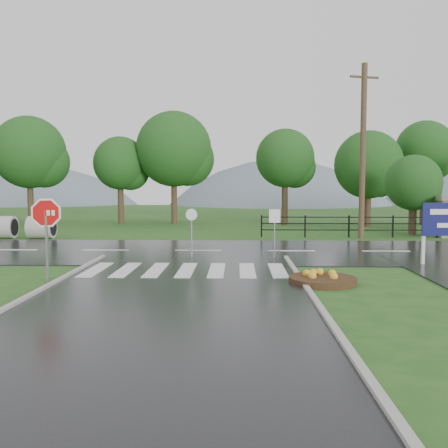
{
  "coord_description": "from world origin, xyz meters",
  "views": [
    {
      "loc": [
        1.66,
        -11.19,
        2.85
      ],
      "look_at": [
        1.21,
        6.0,
        1.5
      ],
      "focal_mm": 40.0,
      "sensor_mm": 36.0,
      "label": 1
    }
  ],
  "objects": [
    {
      "name": "reg_sign_small",
      "position": [
        3.11,
        7.96,
        1.38
      ],
      "size": [
        0.43,
        0.05,
        1.92
      ],
      "color": "#939399",
      "rests_on": "ground"
    },
    {
      "name": "entrance_tree_left",
      "position": [
        11.7,
        17.5,
        2.96
      ],
      "size": [
        3.16,
        3.16,
        4.57
      ],
      "color": "#3D2B1C",
      "rests_on": "ground"
    },
    {
      "name": "main_road",
      "position": [
        0.0,
        10.0,
        0.0
      ],
      "size": [
        90.0,
        8.0,
        0.04
      ],
      "primitive_type": "cube",
      "color": "black",
      "rests_on": "ground"
    },
    {
      "name": "treeline",
      "position": [
        1.0,
        24.0,
        0.0
      ],
      "size": [
        83.2,
        5.2,
        10.0
      ],
      "color": "#174515",
      "rests_on": "ground"
    },
    {
      "name": "hills",
      "position": [
        3.49,
        65.0,
        -15.54
      ],
      "size": [
        102.0,
        48.0,
        48.0
      ],
      "color": "slate",
      "rests_on": "ground"
    },
    {
      "name": "flower_bed",
      "position": [
        4.13,
        3.12,
        0.14
      ],
      "size": [
        1.95,
        1.95,
        0.39
      ],
      "color": "#332111",
      "rests_on": "ground"
    },
    {
      "name": "pillar_west",
      "position": [
        13.0,
        16.0,
        1.18
      ],
      "size": [
        1.0,
        1.0,
        2.24
      ],
      "color": "gray",
      "rests_on": "ground"
    },
    {
      "name": "reg_sign_round",
      "position": [
        -0.1,
        8.01,
        1.25
      ],
      "size": [
        0.45,
        0.07,
        1.93
      ],
      "color": "#939399",
      "rests_on": "ground"
    },
    {
      "name": "ground",
      "position": [
        0.0,
        0.0,
        0.0
      ],
      "size": [
        120.0,
        120.0,
        0.0
      ],
      "primitive_type": "plane",
      "color": "#25521B",
      "rests_on": "ground"
    },
    {
      "name": "fence_west",
      "position": [
        7.75,
        16.0,
        0.72
      ],
      "size": [
        9.58,
        0.08,
        1.2
      ],
      "color": "black",
      "rests_on": "ground"
    },
    {
      "name": "curb_right",
      "position": [
        3.55,
        -4.0,
        0.0
      ],
      "size": [
        0.15,
        24.0,
        0.12
      ],
      "primitive_type": "cube",
      "color": "#A3A39B",
      "rests_on": "ground"
    },
    {
      "name": "crosswalk",
      "position": [
        0.0,
        5.0,
        0.06
      ],
      "size": [
        6.5,
        2.8,
        0.02
      ],
      "color": "silver",
      "rests_on": "ground"
    },
    {
      "name": "stop_sign",
      "position": [
        -3.9,
        3.14,
        1.83
      ],
      "size": [
        1.14,
        0.27,
        2.62
      ],
      "color": "#939399",
      "rests_on": "ground"
    },
    {
      "name": "utility_pole_east",
      "position": [
        8.29,
        15.5,
        4.66
      ],
      "size": [
        1.6,
        0.54,
        9.18
      ],
      "color": "#473523",
      "rests_on": "ground"
    }
  ]
}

